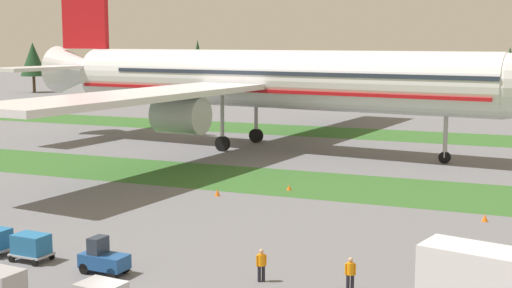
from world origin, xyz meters
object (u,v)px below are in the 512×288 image
catering_truck (496,288)px  taxiway_marker_2 (289,188)px  ground_crew_marshaller (350,273)px  taxiway_marker_0 (217,193)px  baggage_tug (103,259)px  uld_container_0 (0,287)px  cargo_dolly_lead (31,245)px  ground_crew_loader (261,264)px  taxiway_marker_3 (485,218)px  airliner (257,79)px

catering_truck → taxiway_marker_2: 30.45m
ground_crew_marshaller → taxiway_marker_0: (-15.71, 17.49, -0.67)m
baggage_tug → uld_container_0: bearing=-14.8°
baggage_tug → taxiway_marker_2: 24.24m
baggage_tug → cargo_dolly_lead: baggage_tug is taller
ground_crew_loader → taxiway_marker_0: ground_crew_loader is taller
cargo_dolly_lead → catering_truck: bearing=92.1°
uld_container_0 → taxiway_marker_3: 32.02m
taxiway_marker_2 → cargo_dolly_lead: bearing=-105.9°
taxiway_marker_0 → taxiway_marker_2: taxiway_marker_0 is taller
uld_container_0 → catering_truck: bearing=14.2°
ground_crew_loader → taxiway_marker_3: ground_crew_loader is taller
airliner → baggage_tug: 46.67m
catering_truck → taxiway_marker_3: 19.89m
baggage_tug → ground_crew_loader: 8.57m
catering_truck → ground_crew_loader: catering_truck is taller
airliner → ground_crew_marshaller: bearing=34.2°
cargo_dolly_lead → ground_crew_marshaller: (17.97, 2.10, 0.03)m
baggage_tug → catering_truck: catering_truck is taller
ground_crew_marshaller → baggage_tug: bearing=169.8°
taxiway_marker_3 → baggage_tug: bearing=-132.5°
catering_truck → uld_container_0: bearing=-62.7°
ground_crew_loader → taxiway_marker_3: size_ratio=3.34×
ground_crew_loader → ground_crew_marshaller: bearing=148.1°
ground_crew_marshaller → catering_truck: bearing=-40.6°
taxiway_marker_0 → taxiway_marker_3: 20.62m
catering_truck → taxiway_marker_2: (-18.19, 24.37, -1.72)m
uld_container_0 → taxiway_marker_2: 30.12m
ground_crew_loader → taxiway_marker_3: (9.54, 17.49, -0.68)m
taxiway_marker_0 → taxiway_marker_2: (4.56, 4.31, -0.04)m
cargo_dolly_lead → catering_truck: size_ratio=0.31×
taxiway_marker_3 → taxiway_marker_0: bearing=179.0°
airliner → taxiway_marker_0: (6.95, -25.22, -7.78)m
airliner → uld_container_0: bearing=15.0°
airliner → ground_crew_loader: (18.03, -43.06, -7.10)m
taxiway_marker_0 → taxiway_marker_2: bearing=43.4°
baggage_tug → cargo_dolly_lead: size_ratio=1.17×
ground_crew_loader → uld_container_0: bearing=1.0°
baggage_tug → ground_crew_loader: baggage_tug is taller
cargo_dolly_lead → taxiway_marker_2: size_ratio=5.00×
cargo_dolly_lead → uld_container_0: bearing=31.0°
ground_crew_loader → taxiway_marker_2: size_ratio=3.81×
cargo_dolly_lead → taxiway_marker_3: cargo_dolly_lead is taller
cargo_dolly_lead → taxiway_marker_3: (22.88, 19.23, -0.66)m
baggage_tug → ground_crew_loader: bearing=106.7°
uld_container_0 → cargo_dolly_lead: bearing=117.8°
catering_truck → ground_crew_marshaller: catering_truck is taller
ground_crew_loader → taxiway_marker_2: (-6.53, 22.15, -0.72)m
uld_container_0 → taxiway_marker_3: (19.71, 25.22, -0.56)m
airliner → cargo_dolly_lead: 45.61m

